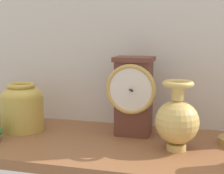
% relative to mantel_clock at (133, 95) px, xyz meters
% --- Properties ---
extents(ground_plane, '(1.00, 0.36, 0.02)m').
position_rel_mantel_clock_xyz_m(ground_plane, '(-0.06, -0.08, -0.12)').
color(ground_plane, brown).
extents(back_wall, '(1.20, 0.02, 0.65)m').
position_rel_mantel_clock_xyz_m(back_wall, '(-0.06, 0.11, 0.22)').
color(back_wall, silver).
rests_on(back_wall, ground_plane).
extents(mantel_clock, '(0.13, 0.11, 0.21)m').
position_rel_mantel_clock_xyz_m(mantel_clock, '(0.00, 0.00, 0.00)').
color(mantel_clock, brown).
rests_on(mantel_clock, ground_plane).
extents(brass_vase_bulbous, '(0.10, 0.10, 0.16)m').
position_rel_mantel_clock_xyz_m(brass_vase_bulbous, '(0.12, -0.09, -0.04)').
color(brass_vase_bulbous, '#D7B360').
rests_on(brass_vase_bulbous, ground_plane).
extents(brass_vase_jar, '(0.12, 0.12, 0.13)m').
position_rel_mantel_clock_xyz_m(brass_vase_jar, '(-0.31, -0.04, -0.04)').
color(brass_vase_jar, gold).
rests_on(brass_vase_jar, ground_plane).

